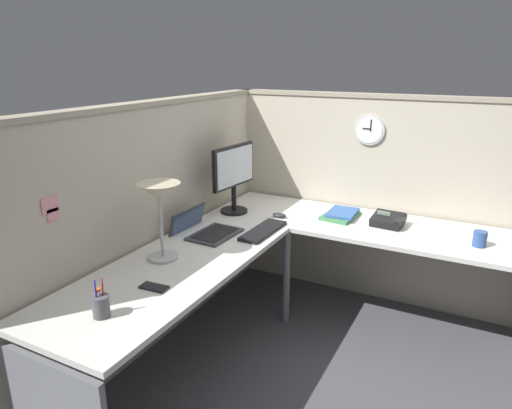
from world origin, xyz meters
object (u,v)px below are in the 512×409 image
book_stack (341,214)px  coffee_mug (480,239)px  pen_cup (101,306)px  office_phone (389,221)px  computer_mouse (279,215)px  monitor (234,174)px  keyboard (263,231)px  cell_phone (154,287)px  wall_clock (370,130)px  laptop (203,229)px  desk_lamp_dome (159,198)px

book_stack → coffee_mug: coffee_mug is taller
pen_cup → office_phone: pen_cup is taller
computer_mouse → book_stack: book_stack is taller
monitor → keyboard: (-0.28, -0.38, -0.28)m
book_stack → cell_phone: bearing=161.2°
cell_phone → wall_clock: (1.77, -0.59, 0.59)m
book_stack → coffee_mug: bearing=-98.3°
monitor → book_stack: size_ratio=1.66×
monitor → cell_phone: 1.27m
laptop → pen_cup: (-1.06, -0.18, 0.03)m
keyboard → office_phone: (0.51, -0.70, 0.03)m
monitor → desk_lamp_dome: bearing=-176.4°
laptop → keyboard: 0.40m
computer_mouse → cell_phone: computer_mouse is taller
computer_mouse → desk_lamp_dome: bearing=162.9°
cell_phone → book_stack: bearing=-23.4°
wall_clock → cell_phone: bearing=161.6°
monitor → pen_cup: bearing=-172.3°
cell_phone → monitor: bearing=6.6°
pen_cup → wall_clock: size_ratio=0.82×
monitor → laptop: size_ratio=1.27×
cell_phone → office_phone: bearing=-34.8°
keyboard → pen_cup: bearing=173.6°
monitor → coffee_mug: monitor is taller
laptop → coffee_mug: (0.59, -1.62, 0.02)m
computer_mouse → desk_lamp_dome: desk_lamp_dome is taller
coffee_mug → desk_lamp_dome: bearing=122.9°
computer_mouse → keyboard: bearing=-174.7°
cell_phone → wall_clock: wall_clock is taller
coffee_mug → office_phone: bearing=78.8°
coffee_mug → computer_mouse: bearing=93.4°
laptop → computer_mouse: bearing=-31.9°
computer_mouse → office_phone: size_ratio=0.47×
cell_phone → office_phone: 1.67m
computer_mouse → cell_phone: 1.26m
office_phone → wall_clock: size_ratio=1.00×
cell_phone → desk_lamp_dome: bearing=26.5°
monitor → desk_lamp_dome: (-0.91, -0.06, 0.07)m
keyboard → wall_clock: bearing=-27.2°
pen_cup → cell_phone: pen_cup is taller
pen_cup → coffee_mug: (1.65, -1.44, -0.00)m
keyboard → book_stack: 0.64m
laptop → book_stack: size_ratio=1.31×
laptop → computer_mouse: (0.51, -0.32, -0.01)m
keyboard → wall_clock: size_ratio=1.95×
monitor → keyboard: size_ratio=1.16×
computer_mouse → cell_phone: size_ratio=0.72×
laptop → keyboard: bearing=-61.1°
book_stack → wall_clock: bearing=-16.6°
monitor → wall_clock: bearing=-56.4°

